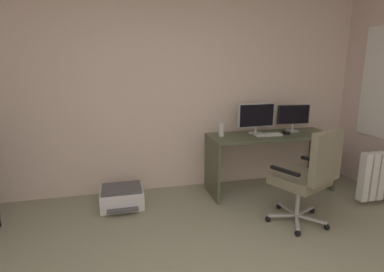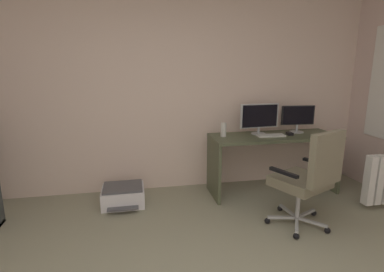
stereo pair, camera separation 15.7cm
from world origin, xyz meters
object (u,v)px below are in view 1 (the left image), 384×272
Objects in this scene: office_chair at (309,174)px; monitor_main at (256,116)px; printer at (122,197)px; desktop_speaker at (221,129)px; monitor_secondary at (293,116)px; keyboard at (268,135)px; computer_mouse at (286,133)px; desk at (270,149)px.

monitor_main is at bearing 94.73° from office_chair.
desktop_speaker is at bearing 3.64° from printer.
monitor_secondary is 2.41m from printer.
office_chair is (-0.01, -0.88, -0.20)m from keyboard.
desktop_speaker is (-0.85, 0.08, 0.07)m from computer_mouse.
computer_mouse is 0.97m from office_chair.
keyboard is 0.70× the size of printer.
keyboard is 0.90m from office_chair.
monitor_secondary is 2.58× the size of desktop_speaker.
computer_mouse is 0.85m from desktop_speaker.
printer is (-2.08, 0.00, -0.65)m from computer_mouse.
monitor_secondary reaches higher than printer.
computer_mouse is (0.26, 0.02, 0.01)m from keyboard.
desktop_speaker is 0.17× the size of office_chair.
monitor_secondary is 1.02m from desktop_speaker.
computer_mouse reaches higher than desk.
monitor_secondary is (0.53, 0.00, -0.01)m from monitor_main.
office_chair is at bearing -95.34° from desk.
monitor_main is at bearing 4.20° from printer.
monitor_main reaches higher than computer_mouse.
office_chair is at bearing -60.00° from desktop_speaker.
desk is at bearing 175.51° from computer_mouse.
keyboard is at bearing 89.11° from office_chair.
monitor_secondary reaches higher than desk.
desk is 0.46m from monitor_main.
keyboard is 1.93m from printer.
office_chair reaches higher than desk.
desk is at bearing 37.18° from keyboard.
monitor_secondary is at bearing 0.01° from monitor_main.
desktop_speaker is 1.43m from printer.
computer_mouse is at bearing -142.99° from monitor_secondary.
computer_mouse is at bearing -5.46° from desktop_speaker.
desk is 0.22m from keyboard.
monitor_main is 0.50m from desktop_speaker.
keyboard is (0.10, -0.15, -0.21)m from monitor_main.
computer_mouse reaches higher than keyboard.
computer_mouse is (0.19, -0.03, 0.21)m from desk.
monitor_main is at bearing 149.42° from desk.
desktop_speaker reaches higher than keyboard.
monitor_secondary is at bearing 15.75° from desk.
keyboard is at bearing -146.40° from desk.
desk is 0.28m from computer_mouse.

